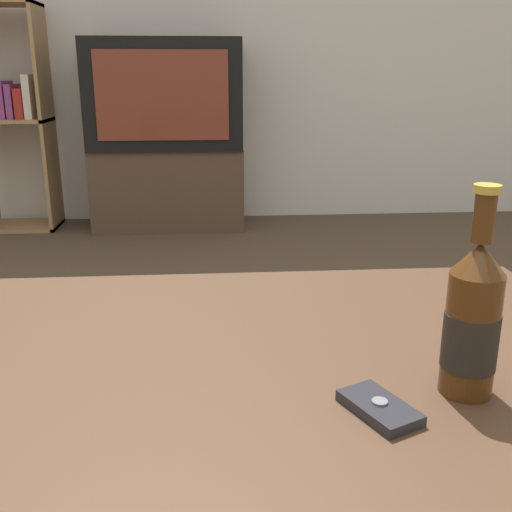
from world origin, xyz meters
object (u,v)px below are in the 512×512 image
object	(u,v)px
television	(165,94)
bookshelf	(11,114)
tv_stand	(169,188)
beer_bottle	(473,321)
cell_phone	(380,408)

from	to	relation	value
television	bookshelf	bearing A→B (deg)	176.76
tv_stand	bookshelf	distance (m)	0.97
tv_stand	television	bearing A→B (deg)	-90.00
tv_stand	bookshelf	xyz separation A→B (m)	(-0.87, 0.05, 0.43)
bookshelf	beer_bottle	distance (m)	3.23
beer_bottle	cell_phone	xyz separation A→B (m)	(-0.13, -0.04, -0.09)
bookshelf	cell_phone	size ratio (longest dim) A/B	10.67
tv_stand	cell_phone	xyz separation A→B (m)	(0.45, -2.89, 0.26)
tv_stand	bookshelf	size ratio (longest dim) A/B	0.69
cell_phone	bookshelf	bearing A→B (deg)	89.17
tv_stand	cell_phone	size ratio (longest dim) A/B	7.39
television	bookshelf	size ratio (longest dim) A/B	0.68
tv_stand	cell_phone	world-z (taller)	cell_phone
beer_bottle	cell_phone	world-z (taller)	beer_bottle
bookshelf	cell_phone	xyz separation A→B (m)	(1.32, -2.93, -0.16)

